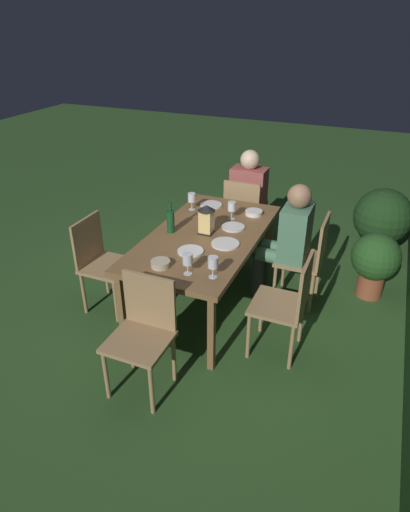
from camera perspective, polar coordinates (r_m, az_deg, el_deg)
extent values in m
plane|color=#2D5123|center=(4.24, 0.00, -5.96)|extent=(16.00, 16.00, 0.00)
cube|color=brown|center=(3.89, 0.00, 2.50)|extent=(1.75, 0.92, 0.04)
cube|color=brown|center=(4.85, -0.57, 3.39)|extent=(0.05, 0.05, 0.68)
cube|color=brown|center=(3.63, -10.70, -6.85)|extent=(0.05, 0.05, 0.68)
cube|color=brown|center=(4.63, 8.31, 1.75)|extent=(0.05, 0.05, 0.68)
cube|color=brown|center=(3.33, 0.84, -10.00)|extent=(0.05, 0.05, 0.68)
cube|color=#9E7A51|center=(4.16, 12.08, -0.41)|extent=(0.42, 0.40, 0.03)
cube|color=#9E7A51|center=(4.03, 15.00, 1.87)|extent=(0.40, 0.03, 0.42)
cylinder|color=#9E7A51|center=(4.15, 8.95, -3.81)|extent=(0.03, 0.03, 0.42)
cylinder|color=#9E7A51|center=(4.45, 10.14, -1.47)|extent=(0.03, 0.03, 0.42)
cylinder|color=#9E7A51|center=(4.10, 13.55, -4.74)|extent=(0.03, 0.03, 0.42)
cylinder|color=#9E7A51|center=(4.40, 14.42, -2.32)|extent=(0.03, 0.03, 0.42)
cube|color=#4C7A5B|center=(4.05, 11.63, 3.02)|extent=(0.38, 0.24, 0.50)
sphere|color=#997051|center=(3.91, 12.13, 7.56)|extent=(0.21, 0.21, 0.21)
cylinder|color=#4C7A5B|center=(4.10, 9.14, -0.12)|extent=(0.13, 0.36, 0.13)
cylinder|color=#4C7A5B|center=(4.25, 9.75, 0.97)|extent=(0.13, 0.36, 0.13)
cylinder|color=#333338|center=(4.25, 6.81, -2.52)|extent=(0.11, 0.11, 0.45)
cylinder|color=#333338|center=(4.40, 7.48, -1.38)|extent=(0.11, 0.11, 0.45)
cube|color=#9E7A51|center=(4.05, -12.40, -1.28)|extent=(0.42, 0.40, 0.03)
cube|color=#9E7A51|center=(4.05, -14.94, 2.00)|extent=(0.40, 0.02, 0.42)
cylinder|color=#9E7A51|center=(4.21, -8.81, -3.25)|extent=(0.03, 0.03, 0.42)
cylinder|color=#9E7A51|center=(3.96, -11.45, -5.80)|extent=(0.03, 0.03, 0.42)
cylinder|color=#9E7A51|center=(4.38, -12.65, -2.30)|extent=(0.03, 0.03, 0.42)
cylinder|color=#9E7A51|center=(4.14, -15.41, -4.66)|extent=(0.03, 0.03, 0.42)
cube|color=#9E7A51|center=(3.14, -8.60, -10.92)|extent=(0.40, 0.42, 0.03)
cube|color=#9E7A51|center=(3.13, -7.16, -5.76)|extent=(0.03, 0.40, 0.42)
cylinder|color=#9E7A51|center=(3.11, -6.94, -16.83)|extent=(0.03, 0.03, 0.42)
cylinder|color=#9E7A51|center=(3.26, -12.67, -14.80)|extent=(0.03, 0.03, 0.42)
cylinder|color=#9E7A51|center=(3.33, -4.05, -13.02)|extent=(0.03, 0.03, 0.42)
cylinder|color=#9E7A51|center=(3.47, -9.50, -11.34)|extent=(0.03, 0.03, 0.42)
cube|color=#9E7A51|center=(3.50, 9.38, -6.27)|extent=(0.42, 0.40, 0.03)
cube|color=#9E7A51|center=(3.35, 12.79, -3.77)|extent=(0.40, 0.03, 0.42)
cylinder|color=#9E7A51|center=(3.52, 5.63, -10.26)|extent=(0.03, 0.03, 0.42)
cylinder|color=#9E7A51|center=(3.80, 7.30, -7.05)|extent=(0.03, 0.03, 0.42)
cylinder|color=#9E7A51|center=(3.47, 11.09, -11.49)|extent=(0.03, 0.03, 0.42)
cylinder|color=#9E7A51|center=(3.75, 12.33, -8.12)|extent=(0.03, 0.03, 0.42)
cube|color=#9E7A51|center=(5.02, 5.29, 5.42)|extent=(0.40, 0.42, 0.03)
cube|color=#9E7A51|center=(4.77, 4.71, 7.07)|extent=(0.03, 0.40, 0.42)
cylinder|color=#9E7A51|center=(5.31, 3.90, 4.18)|extent=(0.03, 0.03, 0.42)
cylinder|color=#9E7A51|center=(5.22, 7.64, 3.51)|extent=(0.03, 0.03, 0.42)
cylinder|color=#9E7A51|center=(5.02, 2.62, 2.68)|extent=(0.03, 0.03, 0.42)
cylinder|color=#9E7A51|center=(4.92, 6.55, 1.95)|extent=(0.03, 0.03, 0.42)
cube|color=#9E4C47|center=(4.97, 5.64, 8.47)|extent=(0.24, 0.38, 0.50)
sphere|color=beige|center=(4.86, 5.84, 12.27)|extent=(0.21, 0.21, 0.21)
cylinder|color=#9E4C47|center=(5.21, 5.04, 6.67)|extent=(0.36, 0.13, 0.13)
cylinder|color=#9E4C47|center=(5.16, 6.95, 6.35)|extent=(0.36, 0.13, 0.13)
cylinder|color=#333338|center=(5.44, 5.47, 4.93)|extent=(0.11, 0.11, 0.45)
cylinder|color=#333338|center=(5.40, 7.29, 4.62)|extent=(0.11, 0.11, 0.45)
cube|color=black|center=(3.90, 0.25, 3.08)|extent=(0.12, 0.12, 0.01)
cube|color=#F9D17A|center=(3.85, 0.26, 4.52)|extent=(0.11, 0.11, 0.20)
cone|color=black|center=(3.80, 0.26, 6.23)|extent=(0.15, 0.15, 0.05)
cylinder|color=#144723|center=(3.89, -4.45, 4.44)|extent=(0.07, 0.07, 0.20)
cylinder|color=#144723|center=(3.83, -4.54, 6.41)|extent=(0.03, 0.03, 0.09)
cylinder|color=silver|center=(4.39, -1.70, 6.06)|extent=(0.06, 0.06, 0.00)
cylinder|color=silver|center=(4.37, -1.71, 6.57)|extent=(0.01, 0.01, 0.08)
cylinder|color=silver|center=(4.34, -1.72, 7.58)|extent=(0.08, 0.08, 0.08)
cylinder|color=maroon|center=(4.35, -1.72, 7.28)|extent=(0.07, 0.07, 0.03)
cylinder|color=silver|center=(4.19, 3.43, 4.86)|extent=(0.06, 0.06, 0.00)
cylinder|color=silver|center=(4.17, 3.45, 5.39)|extent=(0.01, 0.01, 0.08)
cylinder|color=silver|center=(4.14, 3.48, 6.43)|extent=(0.08, 0.08, 0.08)
cylinder|color=maroon|center=(4.15, 3.47, 6.13)|extent=(0.07, 0.07, 0.03)
cylinder|color=silver|center=(3.30, -2.22, -2.27)|extent=(0.06, 0.06, 0.00)
cylinder|color=silver|center=(3.28, -2.24, -1.64)|extent=(0.01, 0.01, 0.08)
cylinder|color=silver|center=(3.23, -2.27, -0.38)|extent=(0.08, 0.08, 0.08)
cylinder|color=maroon|center=(3.25, -2.26, -0.75)|extent=(0.07, 0.07, 0.03)
cylinder|color=silver|center=(3.25, 1.02, -2.71)|extent=(0.06, 0.06, 0.00)
cylinder|color=silver|center=(3.23, 1.03, -2.08)|extent=(0.01, 0.01, 0.08)
cylinder|color=silver|center=(3.19, 1.04, -0.81)|extent=(0.08, 0.08, 0.08)
cylinder|color=maroon|center=(3.20, 1.04, -1.18)|extent=(0.07, 0.07, 0.03)
cylinder|color=white|center=(3.71, 2.65, 1.60)|extent=(0.24, 0.24, 0.01)
cylinder|color=white|center=(4.48, 0.78, 6.62)|extent=(0.22, 0.22, 0.01)
cylinder|color=white|center=(3.59, -1.88, 0.64)|extent=(0.21, 0.21, 0.01)
cylinder|color=silver|center=(4.01, 3.67, 3.75)|extent=(0.21, 0.21, 0.01)
cylinder|color=#BCAD8E|center=(3.39, -5.77, -0.98)|extent=(0.15, 0.15, 0.05)
cylinder|color=#424C1E|center=(3.39, -5.77, -0.84)|extent=(0.13, 0.13, 0.01)
cylinder|color=silver|center=(4.29, 6.33, 5.59)|extent=(0.17, 0.17, 0.04)
cylinder|color=tan|center=(4.29, 6.34, 5.69)|extent=(0.14, 0.14, 0.01)
cylinder|color=#9E5133|center=(5.33, 21.25, 1.09)|extent=(0.31, 0.31, 0.22)
sphere|color=#193816|center=(5.18, 21.97, 4.74)|extent=(0.62, 0.62, 0.62)
cylinder|color=brown|center=(4.58, 20.54, -3.46)|extent=(0.24, 0.24, 0.23)
sphere|color=#234C1E|center=(4.43, 21.22, -0.08)|extent=(0.45, 0.45, 0.45)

